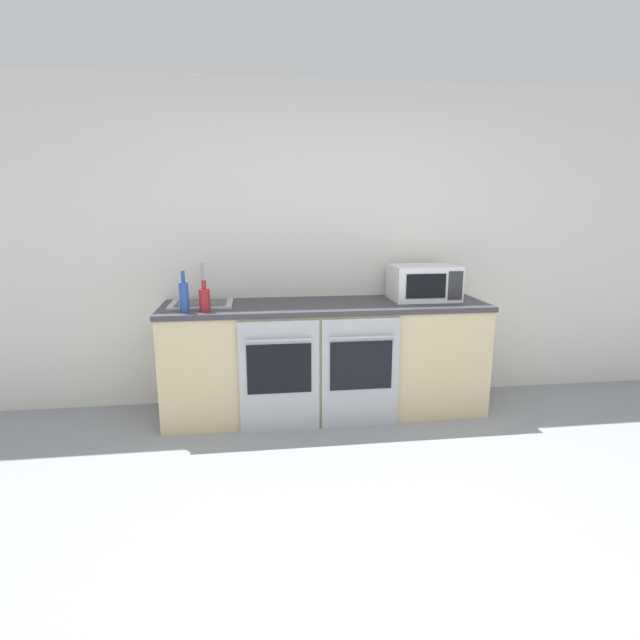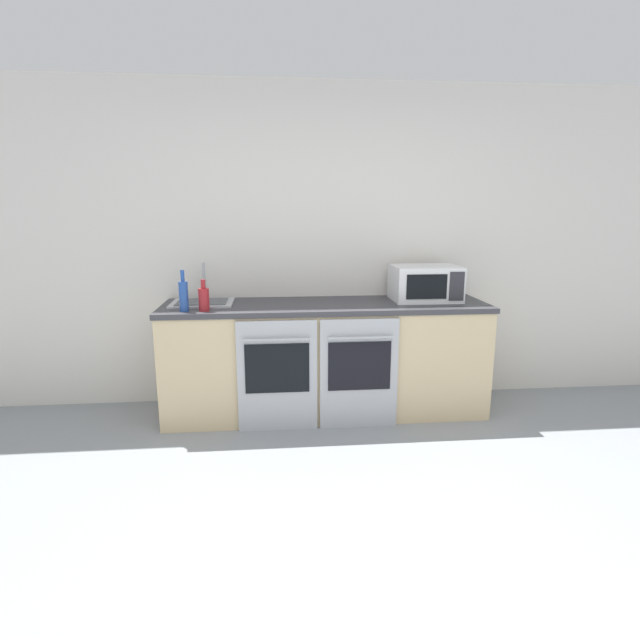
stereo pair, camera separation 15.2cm
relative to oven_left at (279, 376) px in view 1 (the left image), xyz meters
name	(u,v)px [view 1 (the left image)]	position (x,y,z in m)	size (l,w,h in m)	color
ground_plane	(395,598)	(0.39, -1.71, -0.42)	(16.00, 16.00, 0.00)	gray
wall_back	(319,247)	(0.39, 0.70, 0.88)	(10.00, 0.06, 2.60)	silver
counter_back	(325,358)	(0.39, 0.34, 0.02)	(2.52, 0.68, 0.89)	#D1B789
oven_left	(279,376)	(0.00, 0.00, 0.00)	(0.58, 0.06, 0.83)	#A8AAAF
oven_right	(361,373)	(0.60, 0.00, 0.00)	(0.58, 0.06, 0.83)	#A8AAAF
microwave	(424,282)	(1.20, 0.40, 0.60)	(0.52, 0.39, 0.28)	silver
bottle_blue	(184,296)	(-0.66, 0.12, 0.58)	(0.07, 0.07, 0.30)	#234793
bottle_red	(205,299)	(-0.52, 0.13, 0.55)	(0.08, 0.08, 0.23)	maroon
sink	(202,302)	(-0.57, 0.41, 0.48)	(0.47, 0.41, 0.30)	#A8AAAF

